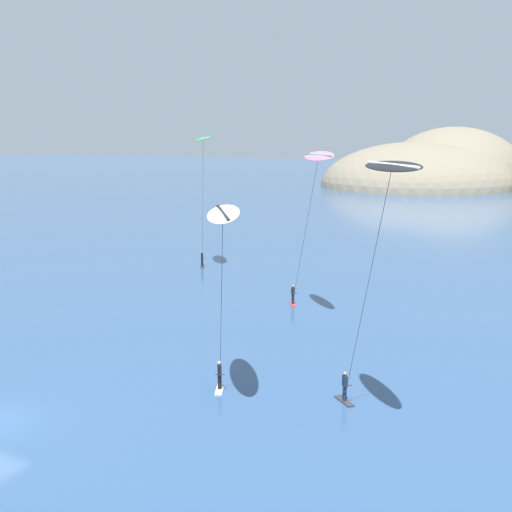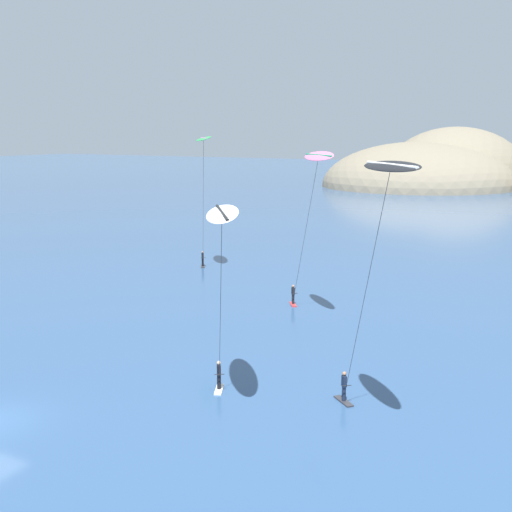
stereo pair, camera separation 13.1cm
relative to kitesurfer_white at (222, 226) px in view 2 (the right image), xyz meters
The scene contains 4 objects.
kitesurfer_white is the anchor object (origin of this frame).
kitesurfer_green 34.31m from the kitesurfer_white, 125.00° to the left, with size 4.34×5.00×13.87m.
kitesurfer_black 8.18m from the kitesurfer_white, ahead, with size 6.05×6.47×13.03m.
kitesurfer_pink 17.49m from the kitesurfer_white, 98.54° to the left, with size 6.48×6.59×12.90m.
Camera 2 is at (25.91, -19.62, 14.17)m, focal length 45.00 mm.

